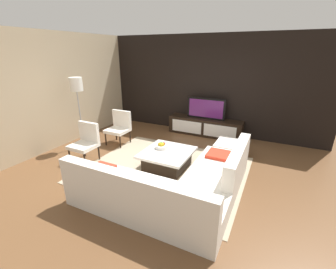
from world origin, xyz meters
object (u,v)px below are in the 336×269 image
object	(u,v)px
sectional_couch	(176,186)
coffee_table	(167,159)
accent_chair_far	(119,125)
fruit_bowl	(162,146)
media_console	(205,127)
television	(206,108)
floor_lamp	(77,89)
ottoman	(231,151)
accent_chair_near	(86,140)

from	to	relation	value
sectional_couch	coffee_table	world-z (taller)	sectional_couch
sectional_couch	accent_chair_far	distance (m)	2.92
sectional_couch	fruit_bowl	size ratio (longest dim) A/B	8.81
media_console	fruit_bowl	distance (m)	2.22
television	floor_lamp	distance (m)	3.46
media_console	accent_chair_far	xyz separation A→B (m)	(-1.86, -1.60, 0.24)
coffee_table	accent_chair_far	bearing A→B (deg)	158.31
coffee_table	fruit_bowl	size ratio (longest dim) A/B	3.70
media_console	accent_chair_far	distance (m)	2.46
ottoman	accent_chair_far	bearing A→B (deg)	-173.80
coffee_table	ottoman	size ratio (longest dim) A/B	1.48
television	media_console	bearing A→B (deg)	-90.00
accent_chair_near	floor_lamp	world-z (taller)	floor_lamp
accent_chair_near	floor_lamp	xyz separation A→B (m)	(-0.66, 0.53, 0.99)
floor_lamp	accent_chair_near	bearing A→B (deg)	-38.76
media_console	accent_chair_near	bearing A→B (deg)	-124.29
accent_chair_near	accent_chair_far	size ratio (longest dim) A/B	1.00
sectional_couch	accent_chair_far	bearing A→B (deg)	145.35
television	accent_chair_near	xyz separation A→B (m)	(-1.88, -2.76, -0.31)
floor_lamp	media_console	bearing A→B (deg)	41.21
media_console	television	size ratio (longest dim) A/B	1.93
ottoman	accent_chair_far	world-z (taller)	accent_chair_far
television	floor_lamp	world-z (taller)	floor_lamp
accent_chair_far	ottoman	bearing A→B (deg)	11.55
sectional_couch	coffee_table	bearing A→B (deg)	123.59
media_console	sectional_couch	size ratio (longest dim) A/B	0.86
sectional_couch	accent_chair_far	world-z (taller)	accent_chair_far
television	accent_chair_far	world-z (taller)	television
fruit_bowl	accent_chair_far	world-z (taller)	accent_chair_far
media_console	sectional_couch	distance (m)	3.29
television	accent_chair_near	bearing A→B (deg)	-124.29
coffee_table	fruit_bowl	xyz separation A→B (m)	(-0.18, 0.10, 0.23)
floor_lamp	television	bearing A→B (deg)	41.22
television	fruit_bowl	size ratio (longest dim) A/B	3.94
floor_lamp	accent_chair_far	xyz separation A→B (m)	(0.69, 0.63, -0.99)
floor_lamp	accent_chair_far	world-z (taller)	floor_lamp
sectional_couch	fruit_bowl	distance (m)	1.34
sectional_couch	floor_lamp	size ratio (longest dim) A/B	1.40
ottoman	coffee_table	bearing A→B (deg)	-138.09
accent_chair_near	floor_lamp	bearing A→B (deg)	130.82
floor_lamp	ottoman	size ratio (longest dim) A/B	2.52
fruit_bowl	accent_chair_far	xyz separation A→B (m)	(-1.58, 0.60, 0.06)
television	coffee_table	size ratio (longest dim) A/B	1.06
television	accent_chair_near	distance (m)	3.36
coffee_table	ottoman	xyz separation A→B (m)	(1.13, 1.01, -0.00)
accent_chair_far	accent_chair_near	bearing A→B (deg)	-85.92
television	accent_chair_far	bearing A→B (deg)	-139.33
coffee_table	fruit_bowl	bearing A→B (deg)	151.31
media_console	ottoman	world-z (taller)	media_console
ottoman	accent_chair_far	distance (m)	2.92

